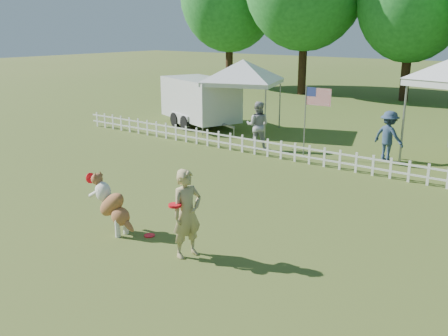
% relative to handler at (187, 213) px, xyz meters
% --- Properties ---
extents(ground, '(120.00, 120.00, 0.00)m').
position_rel_handler_xyz_m(ground, '(-0.49, 0.00, -0.82)').
color(ground, '#37531A').
rests_on(ground, ground).
extents(picket_fence, '(22.00, 0.08, 0.60)m').
position_rel_handler_xyz_m(picket_fence, '(-0.49, 7.00, -0.52)').
color(picket_fence, white).
rests_on(picket_fence, ground).
extents(handler, '(0.53, 0.68, 1.64)m').
position_rel_handler_xyz_m(handler, '(0.00, 0.00, 0.00)').
color(handler, tan).
rests_on(handler, ground).
extents(dog, '(1.16, 0.40, 1.19)m').
position_rel_handler_xyz_m(dog, '(-1.91, -0.11, -0.23)').
color(dog, brown).
rests_on(dog, ground).
extents(frisbee_on_turf, '(0.29, 0.29, 0.02)m').
position_rel_handler_xyz_m(frisbee_on_turf, '(-1.20, 0.20, -0.81)').
color(frisbee_on_turf, red).
rests_on(frisbee_on_turf, ground).
extents(canopy_tent_left, '(3.41, 3.41, 2.78)m').
position_rel_handler_xyz_m(canopy_tent_left, '(-5.77, 9.89, 0.57)').
color(canopy_tent_left, silver).
rests_on(canopy_tent_left, ground).
extents(cargo_trailer, '(5.07, 3.59, 2.04)m').
position_rel_handler_xyz_m(cargo_trailer, '(-7.83, 9.70, 0.20)').
color(cargo_trailer, silver).
rests_on(cargo_trailer, ground).
extents(flag_pole, '(0.89, 0.14, 2.30)m').
position_rel_handler_xyz_m(flag_pole, '(-1.77, 7.64, 0.33)').
color(flag_pole, gray).
rests_on(flag_pole, ground).
extents(spectator_a, '(0.97, 0.87, 1.64)m').
position_rel_handler_xyz_m(spectator_a, '(-3.61, 7.73, -0.00)').
color(spectator_a, '#99999E').
rests_on(spectator_a, ground).
extents(spectator_b, '(1.13, 0.84, 1.57)m').
position_rel_handler_xyz_m(spectator_b, '(0.49, 8.90, -0.04)').
color(spectator_b, navy).
rests_on(spectator_b, ground).
extents(tree_far_left, '(6.60, 6.60, 11.00)m').
position_rel_handler_xyz_m(tree_far_left, '(-15.49, 22.00, 4.68)').
color(tree_far_left, '#1C6323').
rests_on(tree_far_left, ground).
extents(tree_center_left, '(6.00, 6.00, 9.80)m').
position_rel_handler_xyz_m(tree_center_left, '(-3.49, 22.50, 4.08)').
color(tree_center_left, '#1C6323').
rests_on(tree_center_left, ground).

